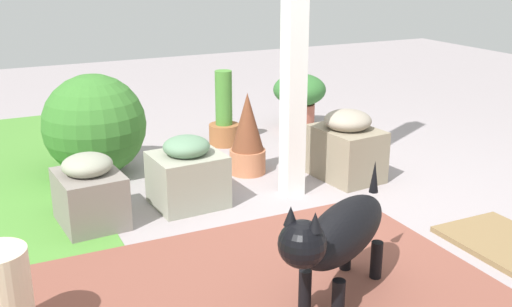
{
  "coord_description": "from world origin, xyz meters",
  "views": [
    {
      "loc": [
        -2.78,
        1.65,
        1.47
      ],
      "look_at": [
        0.35,
        0.13,
        0.33
      ],
      "focal_mm": 42.92,
      "sensor_mm": 36.0,
      "label": 1
    }
  ],
  "objects_px": {
    "stone_planter_far": "(90,193)",
    "stone_planter_mid": "(187,174)",
    "round_shrub": "(94,125)",
    "terracotta_pot_broad": "(299,96)",
    "doormat": "(504,243)",
    "dog": "(339,234)",
    "terracotta_pot_tall": "(224,119)",
    "stone_planter_nearest": "(346,147)",
    "ceramic_urn": "(1,299)",
    "terracotta_pot_spiky": "(248,135)"
  },
  "relations": [
    {
      "from": "stone_planter_far",
      "to": "ceramic_urn",
      "type": "relative_size",
      "value": 1.09
    },
    {
      "from": "stone_planter_nearest",
      "to": "ceramic_urn",
      "type": "xyz_separation_m",
      "value": [
        -1.0,
        2.27,
        -0.02
      ]
    },
    {
      "from": "stone_planter_mid",
      "to": "dog",
      "type": "distance_m",
      "value": 1.36
    },
    {
      "from": "stone_planter_mid",
      "to": "stone_planter_far",
      "type": "height_order",
      "value": "stone_planter_mid"
    },
    {
      "from": "round_shrub",
      "to": "terracotta_pot_broad",
      "type": "bearing_deg",
      "value": -78.3
    },
    {
      "from": "stone_planter_mid",
      "to": "terracotta_pot_spiky",
      "type": "bearing_deg",
      "value": -58.04
    },
    {
      "from": "stone_planter_mid",
      "to": "stone_planter_far",
      "type": "bearing_deg",
      "value": 92.84
    },
    {
      "from": "stone_planter_nearest",
      "to": "doormat",
      "type": "xyz_separation_m",
      "value": [
        -1.23,
        -0.18,
        -0.21
      ]
    },
    {
      "from": "stone_planter_far",
      "to": "round_shrub",
      "type": "height_order",
      "value": "round_shrub"
    },
    {
      "from": "stone_planter_far",
      "to": "terracotta_pot_tall",
      "type": "xyz_separation_m",
      "value": [
        1.08,
        -1.28,
        0.02
      ]
    },
    {
      "from": "terracotta_pot_broad",
      "to": "terracotta_pot_spiky",
      "type": "bearing_deg",
      "value": 132.98
    },
    {
      "from": "stone_planter_mid",
      "to": "terracotta_pot_tall",
      "type": "height_order",
      "value": "terracotta_pot_tall"
    },
    {
      "from": "stone_planter_far",
      "to": "stone_planter_mid",
      "type": "bearing_deg",
      "value": -87.16
    },
    {
      "from": "round_shrub",
      "to": "dog",
      "type": "xyz_separation_m",
      "value": [
        -2.14,
        -0.59,
        -0.02
      ]
    },
    {
      "from": "terracotta_pot_broad",
      "to": "doormat",
      "type": "xyz_separation_m",
      "value": [
        -2.44,
        0.14,
        -0.28
      ]
    },
    {
      "from": "stone_planter_mid",
      "to": "terracotta_pot_spiky",
      "type": "height_order",
      "value": "terracotta_pot_spiky"
    },
    {
      "from": "round_shrub",
      "to": "terracotta_pot_broad",
      "type": "relative_size",
      "value": 1.44
    },
    {
      "from": "dog",
      "to": "ceramic_urn",
      "type": "relative_size",
      "value": 1.88
    },
    {
      "from": "terracotta_pot_tall",
      "to": "stone_planter_far",
      "type": "bearing_deg",
      "value": 130.03
    },
    {
      "from": "doormat",
      "to": "terracotta_pot_broad",
      "type": "bearing_deg",
      "value": -3.34
    },
    {
      "from": "stone_planter_mid",
      "to": "dog",
      "type": "xyz_separation_m",
      "value": [
        -1.34,
        -0.21,
        0.13
      ]
    },
    {
      "from": "terracotta_pot_tall",
      "to": "ceramic_urn",
      "type": "height_order",
      "value": "terracotta_pot_tall"
    },
    {
      "from": "stone_planter_mid",
      "to": "terracotta_pot_broad",
      "type": "height_order",
      "value": "terracotta_pot_broad"
    },
    {
      "from": "dog",
      "to": "doormat",
      "type": "height_order",
      "value": "dog"
    },
    {
      "from": "terracotta_pot_tall",
      "to": "dog",
      "type": "distance_m",
      "value": 2.43
    },
    {
      "from": "terracotta_pot_broad",
      "to": "ceramic_urn",
      "type": "bearing_deg",
      "value": 130.47
    },
    {
      "from": "dog",
      "to": "terracotta_pot_broad",
      "type": "bearing_deg",
      "value": -26.38
    },
    {
      "from": "stone_planter_mid",
      "to": "terracotta_pot_broad",
      "type": "xyz_separation_m",
      "value": [
        1.18,
        -1.46,
        0.1
      ]
    },
    {
      "from": "stone_planter_mid",
      "to": "terracotta_pot_tall",
      "type": "relative_size",
      "value": 0.73
    },
    {
      "from": "stone_planter_far",
      "to": "terracotta_pot_broad",
      "type": "height_order",
      "value": "terracotta_pot_broad"
    },
    {
      "from": "terracotta_pot_tall",
      "to": "dog",
      "type": "height_order",
      "value": "terracotta_pot_tall"
    },
    {
      "from": "stone_planter_mid",
      "to": "doormat",
      "type": "height_order",
      "value": "stone_planter_mid"
    },
    {
      "from": "dog",
      "to": "ceramic_urn",
      "type": "height_order",
      "value": "dog"
    },
    {
      "from": "terracotta_pot_spiky",
      "to": "round_shrub",
      "type": "bearing_deg",
      "value": 65.0
    },
    {
      "from": "stone_planter_mid",
      "to": "ceramic_urn",
      "type": "distance_m",
      "value": 1.53
    },
    {
      "from": "terracotta_pot_broad",
      "to": "ceramic_urn",
      "type": "height_order",
      "value": "terracotta_pot_broad"
    },
    {
      "from": "terracotta_pot_tall",
      "to": "round_shrub",
      "type": "bearing_deg",
      "value": 102.99
    },
    {
      "from": "stone_planter_nearest",
      "to": "terracotta_pot_broad",
      "type": "xyz_separation_m",
      "value": [
        1.21,
        -0.32,
        0.08
      ]
    },
    {
      "from": "stone_planter_nearest",
      "to": "dog",
      "type": "xyz_separation_m",
      "value": [
        -1.31,
        0.93,
        0.11
      ]
    },
    {
      "from": "round_shrub",
      "to": "terracotta_pot_broad",
      "type": "xyz_separation_m",
      "value": [
        0.38,
        -1.84,
        -0.05
      ]
    },
    {
      "from": "ceramic_urn",
      "to": "doormat",
      "type": "distance_m",
      "value": 2.47
    },
    {
      "from": "stone_planter_far",
      "to": "ceramic_urn",
      "type": "bearing_deg",
      "value": 151.59
    },
    {
      "from": "terracotta_pot_broad",
      "to": "round_shrub",
      "type": "bearing_deg",
      "value": 101.7
    },
    {
      "from": "round_shrub",
      "to": "dog",
      "type": "relative_size",
      "value": 0.91
    },
    {
      "from": "stone_planter_nearest",
      "to": "round_shrub",
      "type": "relative_size",
      "value": 0.72
    },
    {
      "from": "doormat",
      "to": "stone_planter_mid",
      "type": "bearing_deg",
      "value": 46.24
    },
    {
      "from": "terracotta_pot_broad",
      "to": "ceramic_urn",
      "type": "relative_size",
      "value": 1.19
    },
    {
      "from": "stone_planter_far",
      "to": "dog",
      "type": "relative_size",
      "value": 0.58
    },
    {
      "from": "dog",
      "to": "stone_planter_mid",
      "type": "bearing_deg",
      "value": 8.91
    },
    {
      "from": "terracotta_pot_tall",
      "to": "terracotta_pot_broad",
      "type": "bearing_deg",
      "value": -80.1
    }
  ]
}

